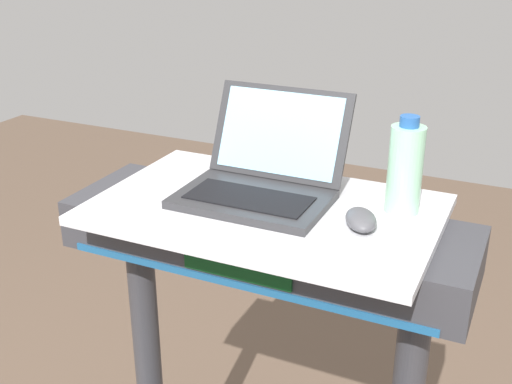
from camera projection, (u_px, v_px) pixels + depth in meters
name	position (u px, v px, depth m)	size (l,w,h in m)	color
desk_board	(266.00, 210.00, 1.38)	(0.73, 0.47, 0.02)	silver
laptop	(262.00, 176.00, 1.41)	(0.32, 0.31, 0.21)	#2D2D30
computer_mouse	(361.00, 220.00, 1.27)	(0.06, 0.10, 0.03)	#4C4C51
water_bottle	(405.00, 168.00, 1.32)	(0.07, 0.07, 0.21)	#9EDBB2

